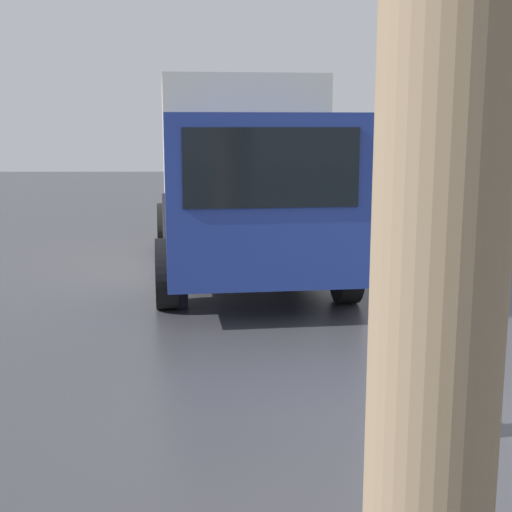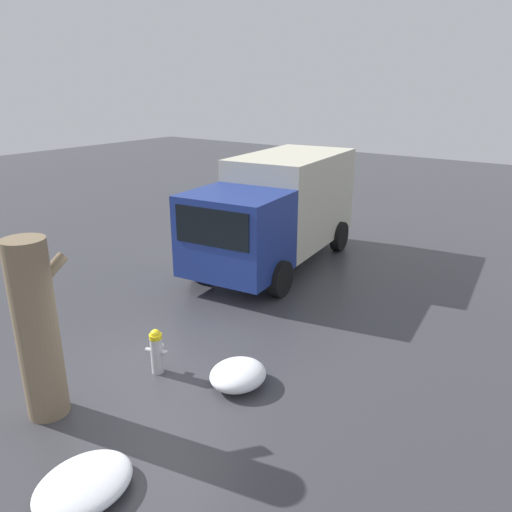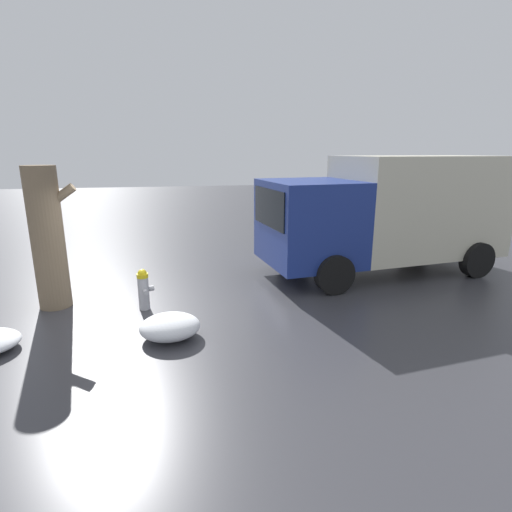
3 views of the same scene
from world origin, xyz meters
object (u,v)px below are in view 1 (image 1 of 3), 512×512
at_px(tree_trunk, 436,316).
at_px(delivery_truck, 240,170).
at_px(pedestrian, 177,236).
at_px(fire_hydrant, 437,383).

xyz_separation_m(tree_trunk, delivery_truck, (7.91, 0.98, 0.17)).
distance_m(delivery_truck, pedestrian, 2.39).
xyz_separation_m(fire_hydrant, pedestrian, (3.95, 2.29, 0.48)).
bearing_deg(tree_trunk, delivery_truck, 7.08).
distance_m(fire_hydrant, delivery_truck, 6.39).
distance_m(fire_hydrant, tree_trunk, 2.14).
bearing_deg(pedestrian, fire_hydrant, -93.30).
xyz_separation_m(fire_hydrant, tree_trunk, (-1.81, 0.53, 1.01)).
height_order(tree_trunk, delivery_truck, delivery_truck).
bearing_deg(fire_hydrant, pedestrian, 10.26).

